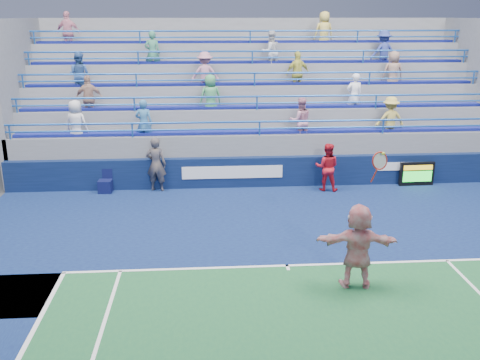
{
  "coord_description": "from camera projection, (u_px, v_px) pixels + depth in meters",
  "views": [
    {
      "loc": [
        -2.02,
        -11.94,
        6.0
      ],
      "look_at": [
        -1.0,
        2.5,
        1.5
      ],
      "focal_mm": 40.0,
      "sensor_mm": 36.0,
      "label": 1
    }
  ],
  "objects": [
    {
      "name": "judge_chair",
      "position": [
        106.0,
        185.0,
        18.73
      ],
      "size": [
        0.48,
        0.48,
        0.82
      ],
      "color": "#0C113C",
      "rests_on": "ground"
    },
    {
      "name": "ground",
      "position": [
        287.0,
        266.0,
        13.29
      ],
      "size": [
        120.0,
        120.0,
        0.0
      ],
      "primitive_type": "plane",
      "color": "#333538"
    },
    {
      "name": "bleacher_stand",
      "position": [
        251.0,
        124.0,
        22.61
      ],
      "size": [
        18.0,
        5.6,
        6.13
      ],
      "color": "slate",
      "rests_on": "ground"
    },
    {
      "name": "line_judge",
      "position": [
        156.0,
        164.0,
        18.71
      ],
      "size": [
        0.79,
        0.6,
        1.94
      ],
      "primitive_type": "imported",
      "rotation": [
        0.0,
        0.0,
        2.94
      ],
      "color": "#121B33",
      "rests_on": "ground"
    },
    {
      "name": "ball_girl",
      "position": [
        327.0,
        167.0,
        18.79
      ],
      "size": [
        0.97,
        0.84,
        1.71
      ],
      "primitive_type": "imported",
      "rotation": [
        0.0,
        0.0,
        2.88
      ],
      "color": "red",
      "rests_on": "ground"
    },
    {
      "name": "sponsor_wall",
      "position": [
        260.0,
        172.0,
        19.32
      ],
      "size": [
        18.0,
        0.32,
        1.1
      ],
      "color": "#091636",
      "rests_on": "ground"
    },
    {
      "name": "serve_speed_board",
      "position": [
        417.0,
        174.0,
        19.43
      ],
      "size": [
        1.27,
        0.18,
        0.88
      ],
      "color": "black",
      "rests_on": "ground"
    },
    {
      "name": "tennis_player",
      "position": [
        358.0,
        246.0,
        12.05
      ],
      "size": [
        1.9,
        0.8,
        3.19
      ],
      "color": "white",
      "rests_on": "ground"
    }
  ]
}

